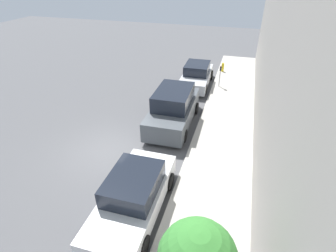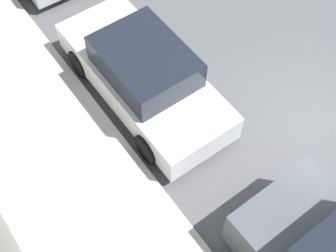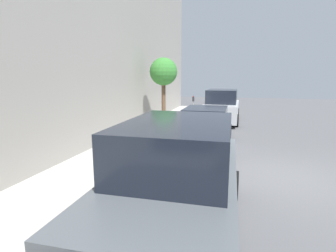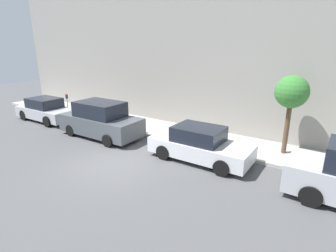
{
  "view_description": "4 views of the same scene",
  "coord_description": "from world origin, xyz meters",
  "px_view_note": "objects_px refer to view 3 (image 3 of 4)",
  "views": [
    {
      "loc": [
        5.31,
        -8.54,
        7.33
      ],
      "look_at": [
        2.43,
        1.3,
        1.0
      ],
      "focal_mm": 28.0,
      "sensor_mm": 36.0,
      "label": 1
    },
    {
      "loc": [
        5.74,
        2.66,
        8.58
      ],
      "look_at": [
        2.89,
        -1.34,
        1.0
      ],
      "focal_mm": 50.0,
      "sensor_mm": 36.0,
      "label": 2
    },
    {
      "loc": [
        1.21,
        7.38,
        2.69
      ],
      "look_at": [
        3.61,
        -1.45,
        1.0
      ],
      "focal_mm": 28.0,
      "sensor_mm": 36.0,
      "label": 3
    },
    {
      "loc": [
        -7.26,
        -7.79,
        4.92
      ],
      "look_at": [
        3.23,
        -0.63,
        1.0
      ],
      "focal_mm": 28.0,
      "sensor_mm": 36.0,
      "label": 4
    }
  ],
  "objects_px": {
    "parked_suv_third": "(178,180)",
    "parked_suv_nearest": "(222,107)",
    "parked_sedan_second": "(206,128)",
    "street_tree": "(163,73)",
    "parking_meter_near": "(193,105)"
  },
  "relations": [
    {
      "from": "parked_sedan_second",
      "to": "parking_meter_near",
      "type": "xyz_separation_m",
      "value": [
        1.51,
        -5.84,
        0.31
      ]
    },
    {
      "from": "parking_meter_near",
      "to": "street_tree",
      "type": "xyz_separation_m",
      "value": [
        1.1,
        2.83,
        1.91
      ]
    },
    {
      "from": "parked_suv_third",
      "to": "street_tree",
      "type": "xyz_separation_m",
      "value": [
        2.88,
        -9.05,
        2.01
      ]
    },
    {
      "from": "parked_suv_third",
      "to": "parking_meter_near",
      "type": "height_order",
      "value": "parked_suv_third"
    },
    {
      "from": "parked_suv_nearest",
      "to": "street_tree",
      "type": "bearing_deg",
      "value": 47.02
    },
    {
      "from": "parked_sedan_second",
      "to": "street_tree",
      "type": "distance_m",
      "value": 4.56
    },
    {
      "from": "parked_sedan_second",
      "to": "street_tree",
      "type": "bearing_deg",
      "value": -49.09
    },
    {
      "from": "street_tree",
      "to": "parked_suv_nearest",
      "type": "bearing_deg",
      "value": -132.98
    },
    {
      "from": "parked_suv_third",
      "to": "parked_suv_nearest",
      "type": "bearing_deg",
      "value": -89.81
    },
    {
      "from": "parked_suv_nearest",
      "to": "parked_suv_third",
      "type": "xyz_separation_m",
      "value": [
        -0.04,
        12.09,
        0.0
      ]
    },
    {
      "from": "parked_suv_third",
      "to": "street_tree",
      "type": "bearing_deg",
      "value": -72.38
    },
    {
      "from": "parked_suv_third",
      "to": "parking_meter_near",
      "type": "xyz_separation_m",
      "value": [
        1.77,
        -11.88,
        0.1
      ]
    },
    {
      "from": "parked_sedan_second",
      "to": "street_tree",
      "type": "relative_size",
      "value": 1.27
    },
    {
      "from": "parked_sedan_second",
      "to": "parking_meter_near",
      "type": "relative_size",
      "value": 3.15
    },
    {
      "from": "parked_suv_nearest",
      "to": "street_tree",
      "type": "distance_m",
      "value": 4.62
    }
  ]
}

